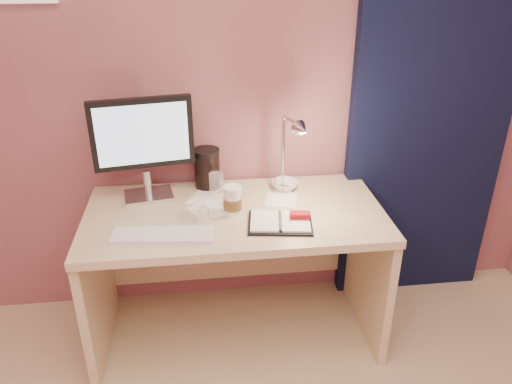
{
  "coord_description": "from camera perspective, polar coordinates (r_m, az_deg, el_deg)",
  "views": [
    {
      "loc": [
        -0.15,
        -0.67,
        1.85
      ],
      "look_at": [
        0.09,
        1.33,
        0.85
      ],
      "focal_mm": 35.0,
      "sensor_mm": 36.0,
      "label": 1
    }
  ],
  "objects": [
    {
      "name": "paper_a",
      "position": [
        2.35,
        -5.51,
        -2.13
      ],
      "size": [
        0.2,
        0.2,
        0.0
      ],
      "primitive_type": "cube",
      "rotation": [
        0.0,
        0.0,
        0.39
      ],
      "color": "white",
      "rests_on": "desk"
    },
    {
      "name": "monitor",
      "position": [
        2.41,
        -12.81,
        5.85
      ],
      "size": [
        0.47,
        0.2,
        0.5
      ],
      "rotation": [
        0.0,
        0.0,
        0.16
      ],
      "color": "silver",
      "rests_on": "desk"
    },
    {
      "name": "paper_b",
      "position": [
        2.44,
        2.92,
        -0.93
      ],
      "size": [
        0.19,
        0.19,
        0.0
      ],
      "primitive_type": "cube",
      "rotation": [
        0.0,
        0.0,
        -0.29
      ],
      "color": "white",
      "rests_on": "desk"
    },
    {
      "name": "room",
      "position": [
        2.7,
        17.69,
        9.83
      ],
      "size": [
        3.5,
        3.5,
        3.5
      ],
      "color": "#C6B28E",
      "rests_on": "ground"
    },
    {
      "name": "clear_cup",
      "position": [
        2.45,
        -4.52,
        0.74
      ],
      "size": [
        0.07,
        0.07,
        0.13
      ],
      "primitive_type": "cylinder",
      "color": "white",
      "rests_on": "desk"
    },
    {
      "name": "bowl",
      "position": [
        2.55,
        3.31,
        0.81
      ],
      "size": [
        0.14,
        0.14,
        0.04
      ],
      "primitive_type": "imported",
      "rotation": [
        0.0,
        0.0,
        -0.04
      ],
      "color": "silver",
      "rests_on": "desk"
    },
    {
      "name": "paper_c",
      "position": [
        2.46,
        -5.61,
        -0.76
      ],
      "size": [
        0.21,
        0.21,
        0.0
      ],
      "primitive_type": "cube",
      "rotation": [
        0.0,
        0.0,
        1.12
      ],
      "color": "white",
      "rests_on": "desk"
    },
    {
      "name": "planner",
      "position": [
        2.24,
        2.96,
        -3.4
      ],
      "size": [
        0.31,
        0.25,
        0.04
      ],
      "rotation": [
        0.0,
        0.0,
        -0.14
      ],
      "color": "black",
      "rests_on": "desk"
    },
    {
      "name": "desk",
      "position": [
        2.52,
        -2.49,
        -5.92
      ],
      "size": [
        1.4,
        0.7,
        0.73
      ],
      "color": "beige",
      "rests_on": "ground"
    },
    {
      "name": "keyboard",
      "position": [
        2.17,
        -10.55,
        -4.87
      ],
      "size": [
        0.44,
        0.17,
        0.02
      ],
      "primitive_type": "cube",
      "rotation": [
        0.0,
        0.0,
        -0.11
      ],
      "color": "white",
      "rests_on": "desk"
    },
    {
      "name": "coffee_cup",
      "position": [
        2.29,
        -2.7,
        -1.03
      ],
      "size": [
        0.09,
        0.09,
        0.14
      ],
      "color": "white",
      "rests_on": "desk"
    },
    {
      "name": "dark_jar",
      "position": [
        2.55,
        -5.6,
        2.5
      ],
      "size": [
        0.13,
        0.13,
        0.18
      ],
      "primitive_type": "cylinder",
      "color": "black",
      "rests_on": "desk"
    },
    {
      "name": "lotion_bottle",
      "position": [
        2.26,
        -5.99,
        -2.18
      ],
      "size": [
        0.05,
        0.05,
        0.09
      ],
      "primitive_type": "imported",
      "rotation": [
        0.0,
        0.0,
        -0.35
      ],
      "color": "white",
      "rests_on": "desk"
    },
    {
      "name": "desk_lamp",
      "position": [
        2.32,
        2.76,
        4.72
      ],
      "size": [
        0.15,
        0.26,
        0.42
      ],
      "rotation": [
        0.0,
        0.0,
        0.31
      ],
      "color": "silver",
      "rests_on": "desk"
    }
  ]
}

